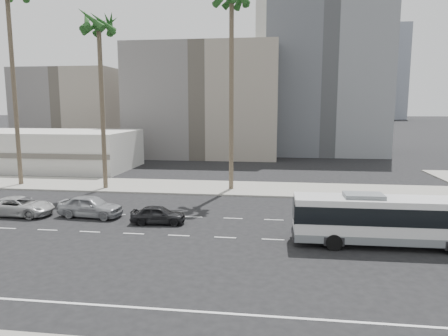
% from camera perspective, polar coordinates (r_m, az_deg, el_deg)
% --- Properties ---
extents(ground, '(700.00, 700.00, 0.00)m').
position_cam_1_polar(ground, '(25.94, 6.84, -9.89)').
color(ground, black).
rests_on(ground, ground).
extents(sidewalk_north, '(120.00, 7.00, 0.15)m').
position_cam_1_polar(sidewalk_north, '(40.93, 7.15, -2.94)').
color(sidewalk_north, gray).
rests_on(sidewalk_north, ground).
extents(commercial_low, '(22.00, 12.16, 5.00)m').
position_cam_1_polar(commercial_low, '(59.21, -23.17, 2.36)').
color(commercial_low, beige).
rests_on(commercial_low, ground).
extents(midrise_beige_west, '(24.00, 18.00, 18.00)m').
position_cam_1_polar(midrise_beige_west, '(70.68, -2.40, 9.21)').
color(midrise_beige_west, slate).
rests_on(midrise_beige_west, ground).
extents(midrise_gray_center, '(20.00, 20.00, 26.00)m').
position_cam_1_polar(midrise_gray_center, '(77.17, 13.65, 11.90)').
color(midrise_gray_center, '#5B5E64').
rests_on(midrise_gray_center, ground).
extents(midrise_beige_far, '(18.00, 16.00, 15.00)m').
position_cam_1_polar(midrise_beige_far, '(83.83, -19.72, 7.59)').
color(midrise_beige_far, slate).
rests_on(midrise_beige_far, ground).
extents(civic_tower, '(42.00, 42.00, 129.00)m').
position_cam_1_polar(civic_tower, '(276.33, 7.31, 14.85)').
color(civic_tower, silver).
rests_on(civic_tower, ground).
extents(highrise_right, '(26.00, 26.00, 70.00)m').
position_cam_1_polar(highrise_right, '(259.92, 18.01, 14.07)').
color(highrise_right, slate).
rests_on(highrise_right, ground).
extents(highrise_far, '(22.00, 22.00, 60.00)m').
position_cam_1_polar(highrise_far, '(293.86, 21.80, 12.21)').
color(highrise_far, slate).
rests_on(highrise_far, ground).
extents(city_bus, '(10.91, 2.67, 3.12)m').
position_cam_1_polar(city_bus, '(26.06, 21.79, -6.60)').
color(city_bus, silver).
rests_on(city_bus, ground).
extents(car_a, '(1.85, 3.94, 1.30)m').
position_cam_1_polar(car_a, '(29.36, -9.17, -6.42)').
color(car_a, black).
rests_on(car_a, ground).
extents(car_b, '(2.40, 4.97, 1.64)m').
position_cam_1_polar(car_b, '(32.25, -18.12, -5.07)').
color(car_b, gray).
rests_on(car_b, ground).
extents(car_c, '(2.46, 5.15, 1.42)m').
position_cam_1_polar(car_c, '(34.73, -26.58, -4.79)').
color(car_c, '#ABABAB').
rests_on(car_c, ground).
extents(palm_near, '(5.82, 5.82, 19.57)m').
position_cam_1_polar(palm_near, '(40.79, 1.07, 22.09)').
color(palm_near, brown).
rests_on(palm_near, ground).
extents(palm_mid, '(5.55, 5.55, 17.14)m').
position_cam_1_polar(palm_mid, '(42.50, -17.06, 18.00)').
color(palm_mid, brown).
rests_on(palm_mid, ground).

